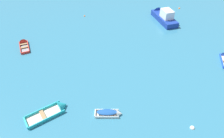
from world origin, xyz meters
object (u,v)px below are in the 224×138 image
at_px(mooring_buoy_central, 85,16).
at_px(rowboat_white_midfield_left, 111,113).
at_px(rowboat_turquoise_midfield_right, 56,109).
at_px(mooring_buoy_trailing, 179,8).
at_px(motor_launch_deep_blue_distant_center, 163,16).
at_px(mooring_buoy_near_foreground, 192,128).
at_px(rowboat_red_far_left, 24,44).

bearing_deg(mooring_buoy_central, rowboat_white_midfield_left, -91.25).
relative_size(rowboat_turquoise_midfield_right, mooring_buoy_central, 13.91).
height_order(rowboat_turquoise_midfield_right, mooring_buoy_trailing, rowboat_turquoise_midfield_right).
relative_size(motor_launch_deep_blue_distant_center, mooring_buoy_near_foreground, 16.06).
bearing_deg(rowboat_turquoise_midfield_right, rowboat_white_midfield_left, -19.82).
xyz_separation_m(rowboat_red_far_left, mooring_buoy_central, (10.60, 7.54, -0.16)).
bearing_deg(rowboat_red_far_left, mooring_buoy_trailing, 11.83).
distance_m(motor_launch_deep_blue_distant_center, rowboat_red_far_left, 24.83).
relative_size(rowboat_turquoise_midfield_right, mooring_buoy_trailing, 11.92).
bearing_deg(motor_launch_deep_blue_distant_center, mooring_buoy_near_foreground, -107.77).
bearing_deg(rowboat_turquoise_midfield_right, motor_launch_deep_blue_distant_center, 39.81).
bearing_deg(mooring_buoy_central, motor_launch_deep_blue_distant_center, -19.63).
bearing_deg(rowboat_white_midfield_left, rowboat_turquoise_midfield_right, 160.18).
relative_size(rowboat_white_midfield_left, mooring_buoy_central, 8.85).
height_order(rowboat_red_far_left, rowboat_white_midfield_left, rowboat_red_far_left).
xyz_separation_m(rowboat_turquoise_midfield_right, mooring_buoy_trailing, (25.77, 20.65, -0.19)).
distance_m(rowboat_turquoise_midfield_right, rowboat_white_midfield_left, 5.92).
distance_m(motor_launch_deep_blue_distant_center, mooring_buoy_central, 14.98).
bearing_deg(mooring_buoy_near_foreground, rowboat_turquoise_midfield_right, 157.01).
xyz_separation_m(rowboat_turquoise_midfield_right, mooring_buoy_central, (6.09, 21.85, -0.19)).
distance_m(rowboat_red_far_left, rowboat_white_midfield_left, 19.17).
distance_m(rowboat_turquoise_midfield_right, mooring_buoy_central, 22.68).
distance_m(rowboat_turquoise_midfield_right, rowboat_red_far_left, 15.00).
bearing_deg(mooring_buoy_central, mooring_buoy_trailing, -3.49).
bearing_deg(motor_launch_deep_blue_distant_center, rowboat_red_far_left, -174.18).
height_order(motor_launch_deep_blue_distant_center, rowboat_turquoise_midfield_right, motor_launch_deep_blue_distant_center).
relative_size(rowboat_red_far_left, mooring_buoy_near_foreground, 8.69).
bearing_deg(rowboat_red_far_left, motor_launch_deep_blue_distant_center, 5.82).
relative_size(rowboat_white_midfield_left, mooring_buoy_trailing, 7.58).
bearing_deg(mooring_buoy_central, rowboat_turquoise_midfield_right, -105.57).
height_order(rowboat_turquoise_midfield_right, rowboat_white_midfield_left, rowboat_turquoise_midfield_right).
bearing_deg(rowboat_turquoise_midfield_right, rowboat_red_far_left, 107.49).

